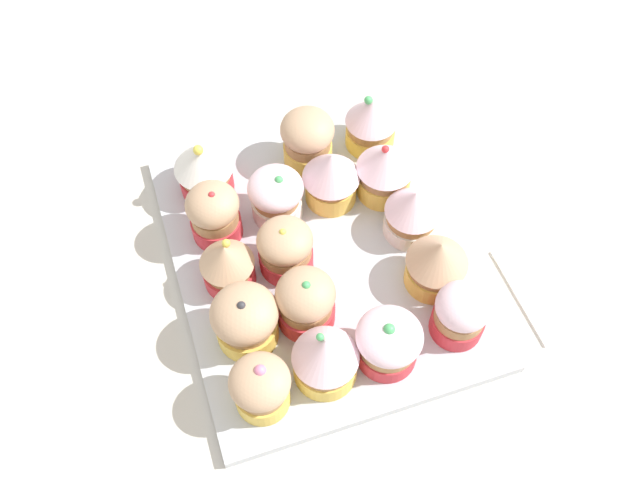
# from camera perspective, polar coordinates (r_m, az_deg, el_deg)

# --- Properties ---
(ground_plane) EXTENTS (1.80, 1.80, 0.03)m
(ground_plane) POSITION_cam_1_polar(r_m,az_deg,el_deg) (0.79, 0.00, -2.17)
(ground_plane) COLOR beige
(baking_tray) EXTENTS (0.30, 0.37, 0.01)m
(baking_tray) POSITION_cam_1_polar(r_m,az_deg,el_deg) (0.77, 0.00, -1.40)
(baking_tray) COLOR silver
(baking_tray) RESTS_ON ground_plane
(cupcake_0) EXTENTS (0.06, 0.06, 0.08)m
(cupcake_0) POSITION_cam_1_polar(r_m,az_deg,el_deg) (0.83, 4.10, 9.43)
(cupcake_0) COLOR #EFC651
(cupcake_0) RESTS_ON baking_tray
(cupcake_1) EXTENTS (0.06, 0.06, 0.07)m
(cupcake_1) POSITION_cam_1_polar(r_m,az_deg,el_deg) (0.81, -1.00, 8.09)
(cupcake_1) COLOR #EFC651
(cupcake_1) RESTS_ON baking_tray
(cupcake_2) EXTENTS (0.06, 0.06, 0.08)m
(cupcake_2) POSITION_cam_1_polar(r_m,az_deg,el_deg) (0.79, -9.26, 5.83)
(cupcake_2) COLOR #D1333D
(cupcake_2) RESTS_ON baking_tray
(cupcake_3) EXTENTS (0.06, 0.06, 0.08)m
(cupcake_3) POSITION_cam_1_polar(r_m,az_deg,el_deg) (0.78, 5.19, 5.55)
(cupcake_3) COLOR #EFC651
(cupcake_3) RESTS_ON baking_tray
(cupcake_4) EXTENTS (0.06, 0.06, 0.08)m
(cupcake_4) POSITION_cam_1_polar(r_m,az_deg,el_deg) (0.77, 0.89, 5.12)
(cupcake_4) COLOR #EFC651
(cupcake_4) RESTS_ON baking_tray
(cupcake_5) EXTENTS (0.06, 0.06, 0.07)m
(cupcake_5) POSITION_cam_1_polar(r_m,az_deg,el_deg) (0.77, -3.51, 3.54)
(cupcake_5) COLOR white
(cupcake_5) RESTS_ON baking_tray
(cupcake_6) EXTENTS (0.06, 0.06, 0.08)m
(cupcake_6) POSITION_cam_1_polar(r_m,az_deg,el_deg) (0.76, -8.43, 2.14)
(cupcake_6) COLOR #D1333D
(cupcake_6) RESTS_ON baking_tray
(cupcake_7) EXTENTS (0.06, 0.06, 0.07)m
(cupcake_7) POSITION_cam_1_polar(r_m,az_deg,el_deg) (0.76, 7.26, 2.49)
(cupcake_7) COLOR white
(cupcake_7) RESTS_ON baking_tray
(cupcake_8) EXTENTS (0.06, 0.06, 0.07)m
(cupcake_8) POSITION_cam_1_polar(r_m,az_deg,el_deg) (0.73, -2.67, -0.95)
(cupcake_8) COLOR #D1333D
(cupcake_8) RESTS_ON baking_tray
(cupcake_9) EXTENTS (0.06, 0.06, 0.07)m
(cupcake_9) POSITION_cam_1_polar(r_m,az_deg,el_deg) (0.73, -7.47, -1.65)
(cupcake_9) COLOR #D1333D
(cupcake_9) RESTS_ON baking_tray
(cupcake_10) EXTENTS (0.06, 0.06, 0.07)m
(cupcake_10) POSITION_cam_1_polar(r_m,az_deg,el_deg) (0.73, 9.28, -1.77)
(cupcake_10) COLOR #EFC651
(cupcake_10) RESTS_ON baking_tray
(cupcake_11) EXTENTS (0.06, 0.06, 0.08)m
(cupcake_11) POSITION_cam_1_polar(r_m,az_deg,el_deg) (0.70, -1.14, -4.91)
(cupcake_11) COLOR #D1333D
(cupcake_11) RESTS_ON baking_tray
(cupcake_12) EXTENTS (0.07, 0.07, 0.07)m
(cupcake_12) POSITION_cam_1_polar(r_m,az_deg,el_deg) (0.69, -5.96, -6.29)
(cupcake_12) COLOR #EFC651
(cupcake_12) RESTS_ON baking_tray
(cupcake_13) EXTENTS (0.05, 0.05, 0.07)m
(cupcake_13) POSITION_cam_1_polar(r_m,az_deg,el_deg) (0.71, 11.12, -5.74)
(cupcake_13) COLOR #D1333D
(cupcake_13) RESTS_ON baking_tray
(cupcake_14) EXTENTS (0.06, 0.06, 0.06)m
(cupcake_14) POSITION_cam_1_polar(r_m,az_deg,el_deg) (0.69, 5.47, -8.08)
(cupcake_14) COLOR #D1333D
(cupcake_14) RESTS_ON baking_tray
(cupcake_15) EXTENTS (0.06, 0.06, 0.08)m
(cupcake_15) POSITION_cam_1_polar(r_m,az_deg,el_deg) (0.67, 0.43, -9.27)
(cupcake_15) COLOR #EFC651
(cupcake_15) RESTS_ON baking_tray
(cupcake_16) EXTENTS (0.06, 0.06, 0.07)m
(cupcake_16) POSITION_cam_1_polar(r_m,az_deg,el_deg) (0.67, -4.74, -11.59)
(cupcake_16) COLOR #EFC651
(cupcake_16) RESTS_ON baking_tray
(napkin) EXTENTS (0.11, 0.12, 0.01)m
(napkin) POSITION_cam_1_polar(r_m,az_deg,el_deg) (0.80, 18.74, -3.13)
(napkin) COLOR white
(napkin) RESTS_ON ground_plane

